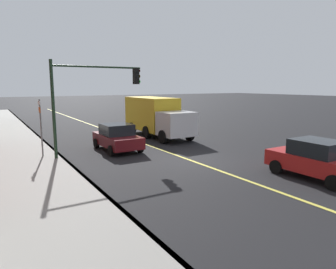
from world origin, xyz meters
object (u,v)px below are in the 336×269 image
(car_red, at_px, (317,159))
(car_maroon, at_px, (117,137))
(truck_yellow, at_px, (156,116))
(traffic_light_mast, at_px, (92,90))
(street_sign_post, at_px, (41,124))

(car_red, xyz_separation_m, car_maroon, (9.48, 4.96, -0.03))
(truck_yellow, height_order, traffic_light_mast, traffic_light_mast)
(truck_yellow, relative_size, street_sign_post, 2.26)
(truck_yellow, bearing_deg, street_sign_post, 110.24)
(car_red, distance_m, street_sign_post, 13.24)
(traffic_light_mast, distance_m, street_sign_post, 3.17)
(car_red, height_order, car_maroon, car_red)
(car_maroon, xyz_separation_m, truck_yellow, (3.23, -4.45, 0.76))
(truck_yellow, bearing_deg, traffic_light_mast, 123.55)
(car_maroon, bearing_deg, truck_yellow, -54.07)
(car_red, xyz_separation_m, street_sign_post, (9.53, 9.13, 1.02))
(car_red, height_order, street_sign_post, street_sign_post)
(traffic_light_mast, bearing_deg, car_maroon, -63.53)
(car_maroon, height_order, traffic_light_mast, traffic_light_mast)
(car_maroon, xyz_separation_m, street_sign_post, (0.05, 4.16, 1.05))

